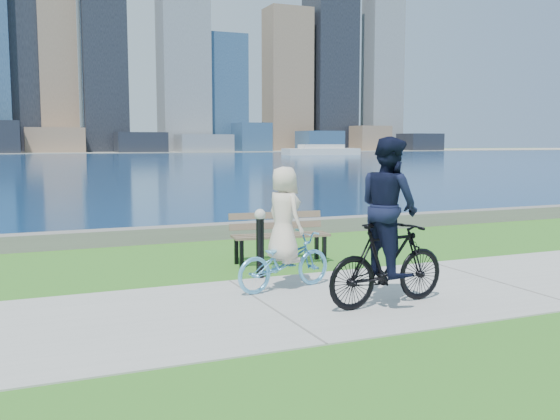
# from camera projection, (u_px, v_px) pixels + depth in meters

# --- Properties ---
(ground) EXTENTS (320.00, 320.00, 0.00)m
(ground) POSITION_uv_depth(u_px,v_px,m) (496.00, 282.00, 10.19)
(ground) COLOR #2A681B
(ground) RESTS_ON ground
(concrete_path) EXTENTS (80.00, 3.50, 0.02)m
(concrete_path) POSITION_uv_depth(u_px,v_px,m) (496.00, 282.00, 10.19)
(concrete_path) COLOR #9F9F9A
(concrete_path) RESTS_ON ground
(seawall) EXTENTS (90.00, 0.50, 0.35)m
(seawall) POSITION_uv_depth(u_px,v_px,m) (324.00, 225.00, 15.84)
(seawall) COLOR slate
(seawall) RESTS_ON ground
(bay_water) EXTENTS (320.00, 131.00, 0.01)m
(bay_water) POSITION_uv_depth(u_px,v_px,m) (80.00, 160.00, 76.10)
(bay_water) COLOR navy
(bay_water) RESTS_ON ground
(far_shore) EXTENTS (320.00, 30.00, 0.12)m
(far_shore) POSITION_uv_depth(u_px,v_px,m) (53.00, 152.00, 129.20)
(far_shore) COLOR gray
(far_shore) RESTS_ON ground
(city_skyline) EXTENTS (178.03, 22.65, 76.00)m
(city_skyline) POSITION_uv_depth(u_px,v_px,m) (34.00, 30.00, 125.28)
(city_skyline) COLOR brown
(city_skyline) RESTS_ON ground
(ferry_far) EXTENTS (12.95, 3.70, 1.76)m
(ferry_far) POSITION_uv_depth(u_px,v_px,m) (321.00, 151.00, 104.12)
(ferry_far) COLOR silver
(ferry_far) RESTS_ON ground
(park_bench) EXTENTS (1.89, 0.81, 0.95)m
(park_bench) POSITION_uv_depth(u_px,v_px,m) (279.00, 232.00, 11.77)
(park_bench) COLOR black
(park_bench) RESTS_ON ground
(bollard_lamp) EXTENTS (0.19, 0.19, 1.18)m
(bollard_lamp) POSITION_uv_depth(u_px,v_px,m) (260.00, 239.00, 10.39)
(bollard_lamp) COLOR black
(bollard_lamp) RESTS_ON ground
(cyclist_woman) EXTENTS (0.94, 1.77, 1.90)m
(cyclist_woman) POSITION_uv_depth(u_px,v_px,m) (284.00, 244.00, 9.56)
(cyclist_woman) COLOR #62B8EE
(cyclist_woman) RESTS_ON ground
(cyclist_man) EXTENTS (0.80, 1.99, 2.34)m
(cyclist_man) POSITION_uv_depth(u_px,v_px,m) (388.00, 235.00, 8.60)
(cyclist_man) COLOR black
(cyclist_man) RESTS_ON ground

